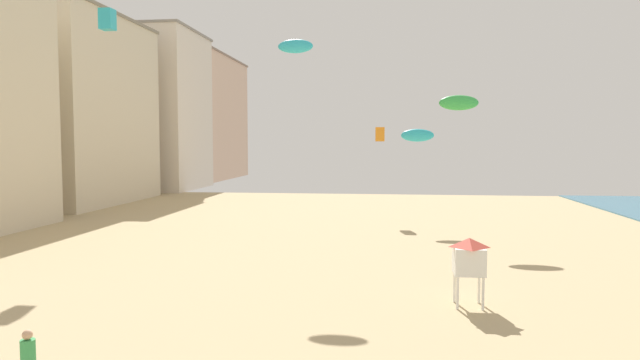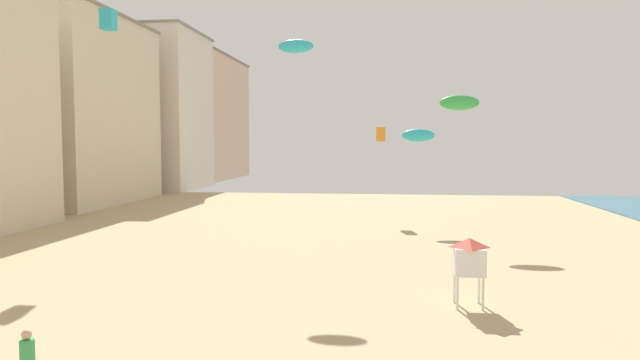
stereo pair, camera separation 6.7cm
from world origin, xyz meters
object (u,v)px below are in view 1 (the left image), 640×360
object	(u,v)px
kite_cyan_parafoil_2	(295,46)
kite_green_parafoil	(459,103)
kite_cyan_parafoil	(417,135)
kite_orange_box	(380,134)
kite_flyer	(28,360)
kite_cyan_box	(107,19)
lifeguard_stand	(469,257)

from	to	relation	value
kite_cyan_parafoil_2	kite_green_parafoil	xyz separation A→B (m)	(9.39, 8.25, -2.42)
kite_cyan_parafoil	kite_orange_box	size ratio (longest dim) A/B	2.12
kite_flyer	kite_green_parafoil	bearing A→B (deg)	-166.99
kite_cyan_parafoil_2	kite_cyan_box	size ratio (longest dim) A/B	1.46
kite_flyer	kite_cyan_parafoil_2	size ratio (longest dim) A/B	0.89
kite_cyan_parafoil	kite_orange_box	distance (m)	4.39
kite_orange_box	kite_cyan_parafoil_2	world-z (taller)	kite_cyan_parafoil_2
kite_flyer	kite_cyan_parafoil	world-z (taller)	kite_cyan_parafoil
lifeguard_stand	kite_cyan_parafoil	bearing A→B (deg)	95.95
kite_cyan_box	kite_flyer	bearing A→B (deg)	-67.51
kite_flyer	kite_cyan_parafoil	bearing A→B (deg)	-159.55
kite_cyan_parafoil	kite_cyan_parafoil_2	xyz separation A→B (m)	(-7.00, -12.51, 4.48)
kite_flyer	kite_cyan_box	size ratio (longest dim) A/B	1.30
kite_flyer	kite_cyan_parafoil_2	world-z (taller)	kite_cyan_parafoil_2
kite_green_parafoil	kite_cyan_parafoil	bearing A→B (deg)	119.35
kite_orange_box	kite_green_parafoil	world-z (taller)	kite_green_parafoil
kite_cyan_box	lifeguard_stand	bearing A→B (deg)	-31.33
kite_orange_box	kite_green_parafoil	bearing A→B (deg)	-55.99
kite_cyan_parafoil_2	kite_green_parafoil	distance (m)	12.73
lifeguard_stand	kite_green_parafoil	size ratio (longest dim) A/B	1.01
kite_orange_box	kite_cyan_box	bearing A→B (deg)	-144.35
kite_flyer	kite_cyan_parafoil	size ratio (longest dim) A/B	0.69
kite_flyer	kite_orange_box	bearing A→B (deg)	-153.18
lifeguard_stand	kite_cyan_box	size ratio (longest dim) A/B	2.02
kite_cyan_parafoil_2	kite_cyan_box	xyz separation A→B (m)	(-12.37, 4.01, 2.55)
kite_cyan_parafoil	kite_orange_box	xyz separation A→B (m)	(-2.77, 3.40, 0.13)
kite_cyan_parafoil	kite_green_parafoil	size ratio (longest dim) A/B	0.94
kite_cyan_parafoil_2	kite_cyan_box	world-z (taller)	kite_cyan_box
kite_cyan_parafoil	kite_orange_box	world-z (taller)	kite_orange_box
kite_green_parafoil	kite_cyan_box	distance (m)	22.72
kite_cyan_parafoil	kite_cyan_box	size ratio (longest dim) A/B	1.90
kite_flyer	lifeguard_stand	size ratio (longest dim) A/B	0.64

